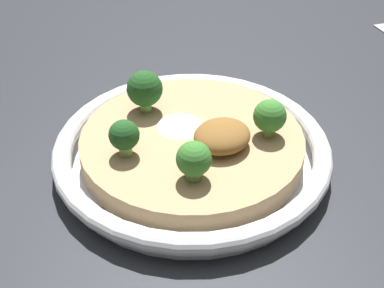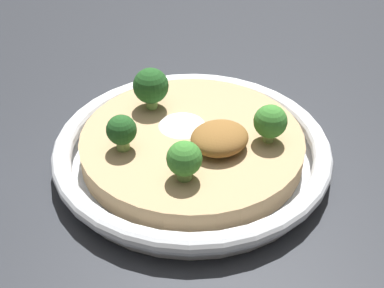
% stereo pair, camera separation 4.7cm
% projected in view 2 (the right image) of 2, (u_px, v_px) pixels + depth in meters
% --- Properties ---
extents(ground_plane, '(6.00, 6.00, 0.00)m').
position_uv_depth(ground_plane, '(192.00, 161.00, 0.49)').
color(ground_plane, '#23262B').
extents(risotto_bowl, '(0.27, 0.27, 0.03)m').
position_uv_depth(risotto_bowl, '(192.00, 147.00, 0.48)').
color(risotto_bowl, silver).
rests_on(risotto_bowl, ground_plane).
extents(cheese_sprinkle, '(0.05, 0.05, 0.01)m').
position_uv_depth(cheese_sprinkle, '(178.00, 122.00, 0.47)').
color(cheese_sprinkle, white).
rests_on(cheese_sprinkle, risotto_bowl).
extents(crispy_onion_garnish, '(0.06, 0.05, 0.02)m').
position_uv_depth(crispy_onion_garnish, '(220.00, 138.00, 0.44)').
color(crispy_onion_garnish, brown).
rests_on(crispy_onion_garnish, risotto_bowl).
extents(broccoli_back_left, '(0.03, 0.03, 0.04)m').
position_uv_depth(broccoli_back_left, '(270.00, 122.00, 0.45)').
color(broccoli_back_left, '#84A856').
rests_on(broccoli_back_left, risotto_bowl).
extents(broccoli_right, '(0.03, 0.03, 0.04)m').
position_uv_depth(broccoli_right, '(122.00, 131.00, 0.44)').
color(broccoli_right, '#84A856').
rests_on(broccoli_right, risotto_bowl).
extents(broccoli_front_right, '(0.04, 0.04, 0.04)m').
position_uv_depth(broccoli_front_right, '(151.00, 86.00, 0.49)').
color(broccoli_front_right, '#759E4C').
rests_on(broccoli_front_right, risotto_bowl).
extents(broccoli_back, '(0.03, 0.03, 0.04)m').
position_uv_depth(broccoli_back, '(184.00, 160.00, 0.40)').
color(broccoli_back, '#668E47').
rests_on(broccoli_back, risotto_bowl).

